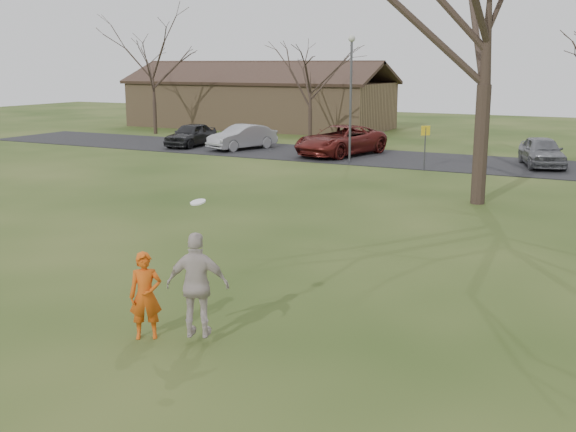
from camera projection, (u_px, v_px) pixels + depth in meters
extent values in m
plane|color=#1E380F|center=(188.00, 338.00, 12.61)|extent=(120.00, 120.00, 0.00)
cube|color=black|center=(480.00, 164.00, 34.32)|extent=(62.00, 6.50, 0.04)
imported|color=#D04F11|center=(146.00, 296.00, 12.46)|extent=(0.70, 0.65, 1.61)
imported|color=black|center=(191.00, 135.00, 41.46)|extent=(1.87, 4.17, 1.39)
imported|color=#9B9AA0|center=(242.00, 137.00, 40.03)|extent=(2.83, 4.54, 1.41)
imported|color=maroon|center=(340.00, 140.00, 37.42)|extent=(4.00, 6.25, 1.60)
imported|color=slate|center=(542.00, 152.00, 33.30)|extent=(2.98, 4.54, 1.44)
imported|color=beige|center=(198.00, 285.00, 12.09)|extent=(1.20, 0.84, 1.89)
cylinder|color=white|center=(198.00, 202.00, 11.76)|extent=(0.28, 0.27, 0.10)
cube|color=#8C6D4C|center=(259.00, 105.00, 54.16)|extent=(20.00, 8.00, 3.50)
cube|color=#33231C|center=(245.00, 73.00, 51.84)|extent=(20.60, 4.40, 1.78)
cube|color=#33231C|center=(271.00, 72.00, 55.40)|extent=(20.60, 4.40, 1.78)
cube|color=#38281E|center=(259.00, 63.00, 53.47)|extent=(20.60, 0.45, 0.20)
cylinder|color=#47474C|center=(351.00, 103.00, 34.18)|extent=(0.12, 0.12, 6.00)
sphere|color=beige|center=(352.00, 39.00, 33.51)|extent=(0.34, 0.34, 0.34)
cylinder|color=#47474C|center=(425.00, 149.00, 32.40)|extent=(0.06, 0.06, 2.00)
cube|color=yellow|center=(426.00, 131.00, 32.21)|extent=(0.35, 0.35, 0.45)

